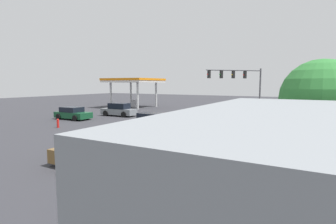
# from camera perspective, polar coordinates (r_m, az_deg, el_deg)

# --- Properties ---
(ground_plane) EXTENTS (129.80, 129.80, 0.00)m
(ground_plane) POSITION_cam_1_polar(r_m,az_deg,el_deg) (27.64, 0.00, -2.57)
(ground_plane) COLOR #333338
(crosswalk_markings) EXTENTS (11.23, 7.25, 0.01)m
(crosswalk_markings) POSITION_cam_1_polar(r_m,az_deg,el_deg) (24.99, 14.41, -3.70)
(crosswalk_markings) COLOR silver
(crosswalk_markings) RESTS_ON ground_plane
(traffic_signal_mast) EXTENTS (4.92, 4.92, 5.93)m
(traffic_signal_mast) POSITION_cam_1_polar(r_m,az_deg,el_deg) (30.67, 15.35, 6.58)
(traffic_signal_mast) COLOR #47474C
(traffic_signal_mast) RESTS_ON ground_plane
(car_0) EXTENTS (2.33, 4.43, 1.64)m
(car_0) POSITION_cam_1_polar(r_m,az_deg,el_deg) (20.55, 29.86, -4.37)
(car_0) COLOR silver
(car_0) RESTS_ON ground_plane
(car_1) EXTENTS (2.33, 4.68, 1.49)m
(car_1) POSITION_cam_1_polar(r_m,az_deg,el_deg) (29.64, 9.11, -0.64)
(car_1) COLOR silver
(car_1) RESTS_ON ground_plane
(car_2) EXTENTS (2.24, 4.46, 1.46)m
(car_2) POSITION_cam_1_polar(r_m,az_deg,el_deg) (32.96, -20.02, -0.29)
(car_2) COLOR #144728
(car_2) RESTS_ON ground_plane
(car_3) EXTENTS (2.16, 4.19, 1.58)m
(car_3) POSITION_cam_1_polar(r_m,az_deg,el_deg) (23.69, -3.35, -2.23)
(car_3) COLOR silver
(car_3) RESTS_ON ground_plane
(car_4) EXTENTS (4.53, 2.17, 1.52)m
(car_4) POSITION_cam_1_polar(r_m,az_deg,el_deg) (15.46, -16.17, -7.16)
(car_4) COLOR brown
(car_4) RESTS_ON ground_plane
(car_5) EXTENTS (4.74, 2.15, 1.31)m
(car_5) POSITION_cam_1_polar(r_m,az_deg,el_deg) (40.82, 13.44, 1.02)
(car_5) COLOR #144728
(car_5) RESTS_ON ground_plane
(car_6) EXTENTS (2.13, 4.74, 1.69)m
(car_6) POSITION_cam_1_polar(r_m,az_deg,el_deg) (34.71, -10.65, 0.45)
(car_6) COLOR gray
(car_6) RESTS_ON ground_plane
(gas_station_canopy) EXTENTS (8.30, 8.30, 5.11)m
(gas_station_canopy) POSITION_cam_1_polar(r_m,az_deg,el_deg) (46.92, -7.46, 6.60)
(gas_station_canopy) COLOR silver
(gas_station_canopy) RESTS_ON ground_plane
(pedestrian) EXTENTS (0.41, 0.41, 1.63)m
(pedestrian) POSITION_cam_1_polar(r_m,az_deg,el_deg) (17.39, 9.43, -4.88)
(pedestrian) COLOR #232842
(pedestrian) RESTS_ON ground_plane
(tree_corner_a) EXTENTS (3.08, 3.08, 5.27)m
(tree_corner_a) POSITION_cam_1_polar(r_m,az_deg,el_deg) (35.90, 29.29, 4.63)
(tree_corner_a) COLOR brown
(tree_corner_a) RESTS_ON ground_plane
(tree_corner_b) EXTENTS (3.59, 3.59, 5.34)m
(tree_corner_b) POSITION_cam_1_polar(r_m,az_deg,el_deg) (13.68, 30.34, 2.44)
(tree_corner_b) COLOR brown
(tree_corner_b) RESTS_ON ground_plane
(fire_hydrant) EXTENTS (0.22, 0.22, 0.86)m
(fire_hydrant) POSITION_cam_1_polar(r_m,az_deg,el_deg) (27.29, -22.84, -2.27)
(fire_hydrant) COLOR red
(fire_hydrant) RESTS_ON ground_plane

